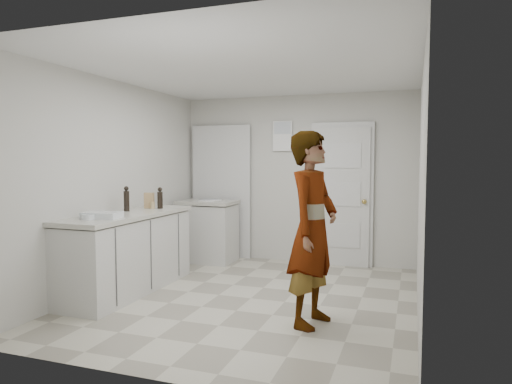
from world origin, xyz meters
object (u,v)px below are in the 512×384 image
at_px(spice_jar, 153,205).
at_px(oil_cruet_a, 160,198).
at_px(person, 313,229).
at_px(cake_mix_box, 149,200).
at_px(baking_dish, 102,215).
at_px(egg_bowl, 88,217).
at_px(oil_cruet_b, 127,199).

distance_m(spice_jar, oil_cruet_a, 0.13).
xyz_separation_m(person, spice_jar, (-2.23, 0.84, 0.06)).
distance_m(person, cake_mix_box, 2.46).
distance_m(person, spice_jar, 2.38).
distance_m(person, baking_dish, 2.23).
distance_m(person, egg_bowl, 2.30).
bearing_deg(oil_cruet_b, cake_mix_box, 79.92).
bearing_deg(oil_cruet_b, baking_dish, -77.39).
bearing_deg(person, spice_jar, 81.36).
bearing_deg(spice_jar, oil_cruet_b, -111.46).
bearing_deg(cake_mix_box, spice_jar, -39.88).
distance_m(cake_mix_box, oil_cruet_a, 0.16).
relative_size(cake_mix_box, spice_jar, 2.31).
bearing_deg(baking_dish, oil_cruet_b, 102.61).
height_order(spice_jar, egg_bowl, spice_jar).
height_order(baking_dish, egg_bowl, baking_dish).
distance_m(cake_mix_box, egg_bowl, 1.17).
xyz_separation_m(oil_cruet_a, egg_bowl, (-0.14, -1.18, -0.10)).
height_order(person, oil_cruet_b, person).
height_order(person, baking_dish, person).
height_order(cake_mix_box, baking_dish, cake_mix_box).
relative_size(spice_jar, oil_cruet_b, 0.28).
bearing_deg(oil_cruet_a, baking_dish, -94.19).
relative_size(cake_mix_box, oil_cruet_b, 0.66).
xyz_separation_m(person, cake_mix_box, (-2.30, 0.88, 0.12)).
xyz_separation_m(spice_jar, oil_cruet_a, (0.08, 0.04, 0.09)).
distance_m(baking_dish, egg_bowl, 0.15).
height_order(oil_cruet_a, egg_bowl, oil_cruet_a).
height_order(oil_cruet_b, egg_bowl, oil_cruet_b).
bearing_deg(egg_bowl, oil_cruet_b, 96.06).
height_order(spice_jar, oil_cruet_b, oil_cruet_b).
bearing_deg(baking_dish, cake_mix_box, 94.21).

